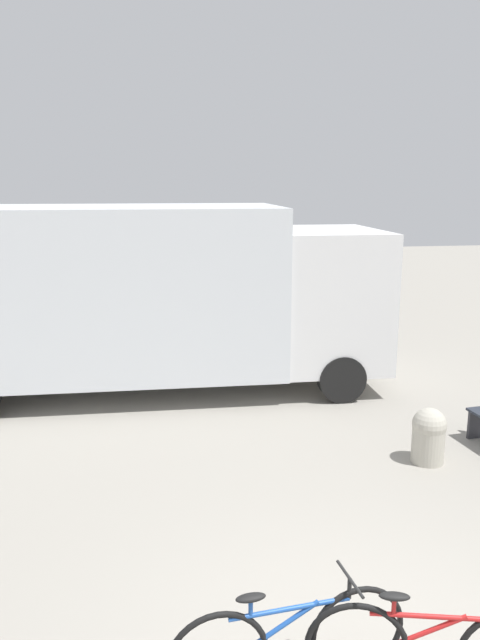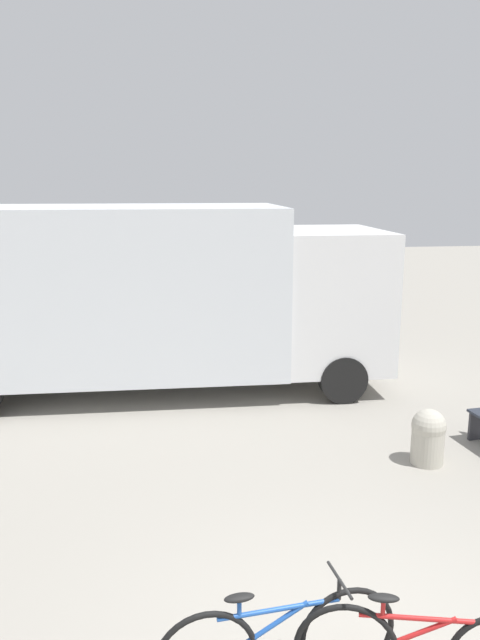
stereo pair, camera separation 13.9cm
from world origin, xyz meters
The scene contains 2 objects.
delivery_truck centered at (-1.79, 7.04, 1.76)m, with size 8.41×2.69×3.23m.
bollard_near_bench centered at (1.97, 3.42, 0.39)m, with size 0.45×0.45×0.75m.
Camera 1 is at (-1.64, -3.81, 3.65)m, focal length 35.00 mm.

